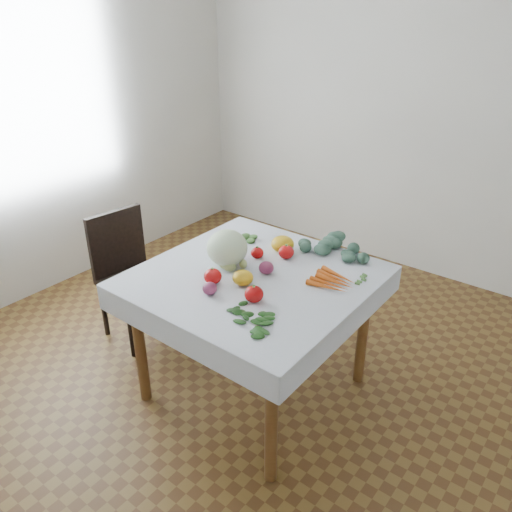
{
  "coord_description": "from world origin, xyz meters",
  "views": [
    {
      "loc": [
        1.39,
        -1.77,
        2.01
      ],
      "look_at": [
        -0.05,
        0.08,
        0.82
      ],
      "focal_mm": 35.0,
      "sensor_mm": 36.0,
      "label": 1
    }
  ],
  "objects": [
    {
      "name": "tomato_b",
      "position": [
        0.02,
        0.26,
        0.79
      ],
      "size": [
        0.11,
        0.11,
        0.08
      ],
      "primitive_type": "ellipsoid",
      "rotation": [
        0.0,
        0.0,
        0.38
      ],
      "color": "#BC0C0D",
      "rests_on": "tablecloth"
    },
    {
      "name": "tomato_c",
      "position": [
        -0.11,
        -0.19,
        0.8
      ],
      "size": [
        0.12,
        0.12,
        0.08
      ],
      "primitive_type": "ellipsoid",
      "rotation": [
        0.0,
        0.0,
        0.43
      ],
      "color": "#BC0C0D",
      "rests_on": "tablecloth"
    },
    {
      "name": "tomato_d",
      "position": [
        0.16,
        -0.2,
        0.8
      ],
      "size": [
        0.12,
        0.12,
        0.08
      ],
      "primitive_type": "ellipsoid",
      "rotation": [
        0.0,
        0.0,
        0.42
      ],
      "color": "#BC0C0D",
      "rests_on": "tablecloth"
    },
    {
      "name": "tomatillo_cluster",
      "position": [
        -0.15,
        -0.01,
        0.78
      ],
      "size": [
        0.17,
        0.1,
        0.05
      ],
      "color": "#98B367",
      "rests_on": "tablecloth"
    },
    {
      "name": "chair",
      "position": [
        -1.01,
        -0.04,
        0.48
      ],
      "size": [
        0.43,
        0.43,
        0.85
      ],
      "color": "black",
      "rests_on": "ground"
    },
    {
      "name": "carrot_bunch",
      "position": [
        0.37,
        0.17,
        0.77
      ],
      "size": [
        0.21,
        0.2,
        0.03
      ],
      "color": "#D55A17",
      "rests_on": "tablecloth"
    },
    {
      "name": "table",
      "position": [
        0.0,
        0.0,
        0.65
      ],
      "size": [
        1.0,
        1.0,
        0.75
      ],
      "color": "brown",
      "rests_on": "ground"
    },
    {
      "name": "kale_bunch",
      "position": [
        0.2,
        0.48,
        0.78
      ],
      "size": [
        0.41,
        0.31,
        0.05
      ],
      "color": "#3A604E",
      "rests_on": "tablecloth"
    },
    {
      "name": "tomato_a",
      "position": [
        -0.11,
        0.16,
        0.79
      ],
      "size": [
        0.08,
        0.08,
        0.06
      ],
      "primitive_type": "ellipsoid",
      "rotation": [
        0.0,
        0.0,
        0.21
      ],
      "color": "#BC0C0D",
      "rests_on": "tablecloth"
    },
    {
      "name": "onion_a",
      "position": [
        0.04,
        0.05,
        0.79
      ],
      "size": [
        0.08,
        0.08,
        0.07
      ],
      "primitive_type": "ellipsoid",
      "rotation": [
        0.0,
        0.0,
        0.05
      ],
      "color": "#611B44",
      "rests_on": "tablecloth"
    },
    {
      "name": "heirloom_front",
      "position": [
        0.01,
        -0.11,
        0.79
      ],
      "size": [
        0.12,
        0.12,
        0.07
      ],
      "primitive_type": "ellipsoid",
      "rotation": [
        0.0,
        0.0,
        0.1
      ],
      "color": "gold",
      "rests_on": "tablecloth"
    },
    {
      "name": "tablecloth",
      "position": [
        0.0,
        0.0,
        0.75
      ],
      "size": [
        1.12,
        1.12,
        0.01
      ],
      "primitive_type": "cube",
      "color": "white",
      "rests_on": "table"
    },
    {
      "name": "ground",
      "position": [
        0.0,
        0.0,
        0.0
      ],
      "size": [
        4.0,
        4.0,
        0.0
      ],
      "primitive_type": "plane",
      "color": "brown"
    },
    {
      "name": "heirloom_back",
      "position": [
        -0.04,
        0.32,
        0.8
      ],
      "size": [
        0.15,
        0.15,
        0.09
      ],
      "primitive_type": "ellipsoid",
      "rotation": [
        0.0,
        0.0,
        0.21
      ],
      "color": "gold",
      "rests_on": "tablecloth"
    },
    {
      "name": "left_wall",
      "position": [
        -2.0,
        0.0,
        1.35
      ],
      "size": [
        0.04,
        4.0,
        2.7
      ],
      "primitive_type": "cube",
      "color": "silver",
      "rests_on": "ground"
    },
    {
      "name": "dill_bunch",
      "position": [
        -0.35,
        0.25,
        0.77
      ],
      "size": [
        0.22,
        0.19,
        0.02
      ],
      "color": "#4C823B",
      "rests_on": "tablecloth"
    },
    {
      "name": "back_wall",
      "position": [
        0.0,
        2.0,
        1.35
      ],
      "size": [
        4.0,
        0.04,
        2.7
      ],
      "primitive_type": "cube",
      "color": "silver",
      "rests_on": "ground"
    },
    {
      "name": "onion_b",
      "position": [
        -0.05,
        -0.28,
        0.79
      ],
      "size": [
        0.09,
        0.09,
        0.06
      ],
      "primitive_type": "ellipsoid",
      "rotation": [
        0.0,
        0.0,
        0.32
      ],
      "color": "#611B44",
      "rests_on": "tablecloth"
    },
    {
      "name": "basil_bunch",
      "position": [
        0.24,
        -0.32,
        0.76
      ],
      "size": [
        0.26,
        0.19,
        0.01
      ],
      "color": "#1A4A17",
      "rests_on": "tablecloth"
    },
    {
      "name": "cabbage",
      "position": [
        -0.19,
        0.01,
        0.85
      ],
      "size": [
        0.25,
        0.25,
        0.2
      ],
      "primitive_type": "ellipsoid",
      "rotation": [
        0.0,
        0.0,
        0.17
      ],
      "color": "silver",
      "rests_on": "tablecloth"
    }
  ]
}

